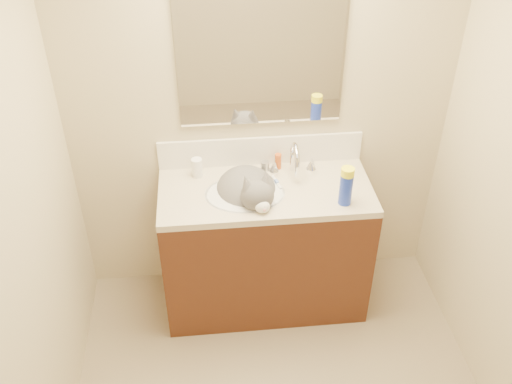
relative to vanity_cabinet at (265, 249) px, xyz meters
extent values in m
cube|color=#C3B391|center=(0.00, 0.28, 0.84)|extent=(2.20, 0.04, 2.50)
cube|color=#C3B391|center=(-1.10, -0.97, 0.84)|extent=(0.04, 2.50, 2.50)
cube|color=#432012|center=(0.00, 0.00, 0.00)|extent=(1.20, 0.55, 0.82)
cube|color=beige|center=(0.00, 0.00, 0.43)|extent=(1.20, 0.55, 0.04)
ellipsoid|color=white|center=(-0.12, -0.03, 0.38)|extent=(0.45, 0.36, 0.14)
cylinder|color=silver|center=(0.18, 0.18, 0.51)|extent=(0.04, 0.04, 0.11)
torus|color=silver|center=(0.18, 0.12, 0.56)|extent=(0.03, 0.20, 0.20)
cylinder|color=silver|center=(0.18, 0.04, 0.53)|extent=(0.03, 0.03, 0.06)
cone|color=silver|center=(0.07, 0.18, 0.48)|extent=(0.06, 0.06, 0.06)
cone|color=silver|center=(0.29, 0.18, 0.48)|extent=(0.06, 0.06, 0.06)
ellipsoid|color=#565355|center=(-0.11, 0.03, 0.42)|extent=(0.43, 0.46, 0.25)
ellipsoid|color=#565355|center=(-0.06, -0.14, 0.51)|extent=(0.22, 0.20, 0.17)
ellipsoid|color=#565355|center=(-0.08, -0.06, 0.48)|extent=(0.16, 0.16, 0.16)
cone|color=#565355|center=(-0.12, -0.13, 0.59)|extent=(0.10, 0.10, 0.11)
cone|color=#565355|center=(-0.02, -0.10, 0.59)|extent=(0.10, 0.11, 0.11)
ellipsoid|color=white|center=(-0.04, -0.21, 0.49)|extent=(0.09, 0.08, 0.07)
ellipsoid|color=white|center=(-0.07, -0.10, 0.43)|extent=(0.14, 0.11, 0.15)
sphere|color=pink|center=(-0.04, -0.24, 0.49)|extent=(0.02, 0.02, 0.02)
cylinder|color=#565355|center=(0.05, 0.06, 0.34)|extent=(0.17, 0.25, 0.05)
cube|color=white|center=(0.00, 0.26, 0.54)|extent=(1.20, 0.02, 0.18)
cube|color=white|center=(0.00, 0.26, 1.13)|extent=(0.90, 0.02, 0.80)
cylinder|color=white|center=(-0.38, 0.17, 0.51)|extent=(0.07, 0.07, 0.11)
cylinder|color=orange|center=(-0.38, 0.17, 0.49)|extent=(0.06, 0.06, 0.04)
cylinder|color=#B7B7BC|center=(0.02, 0.19, 0.48)|extent=(0.06, 0.06, 0.06)
cylinder|color=#C04F16|center=(0.10, 0.20, 0.50)|extent=(0.04, 0.04, 0.10)
cube|color=white|center=(0.07, 0.05, 0.45)|extent=(0.04, 0.13, 0.01)
cube|color=#6F8FED|center=(0.07, 0.05, 0.46)|extent=(0.02, 0.03, 0.02)
cylinder|color=#1B34C3|center=(0.41, -0.17, 0.55)|extent=(0.09, 0.09, 0.19)
cylinder|color=#FFF81A|center=(0.41, -0.17, 0.65)|extent=(0.09, 0.09, 0.04)
camera|label=1|loc=(-0.32, -2.57, 2.31)|focal=40.00mm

